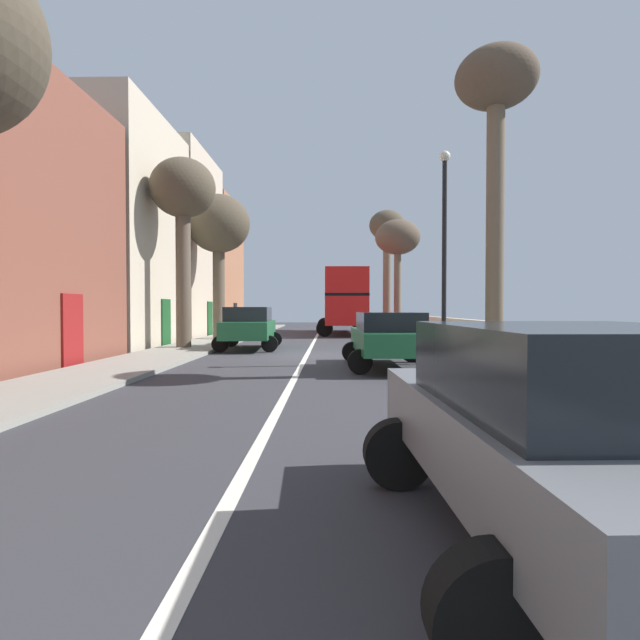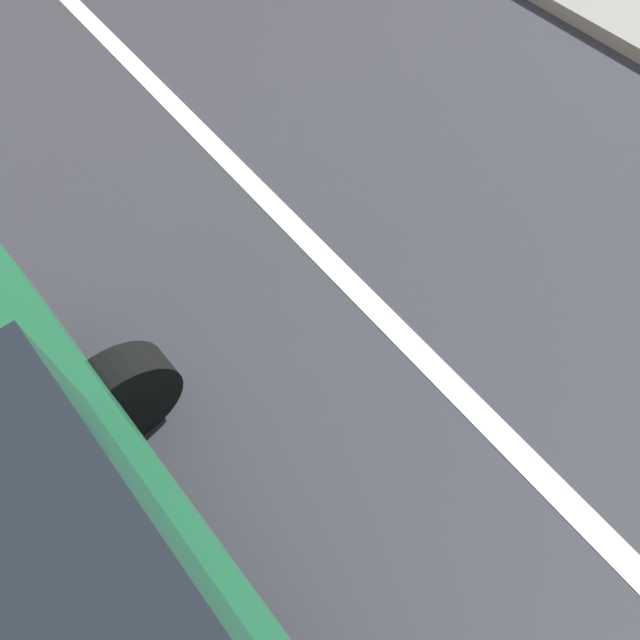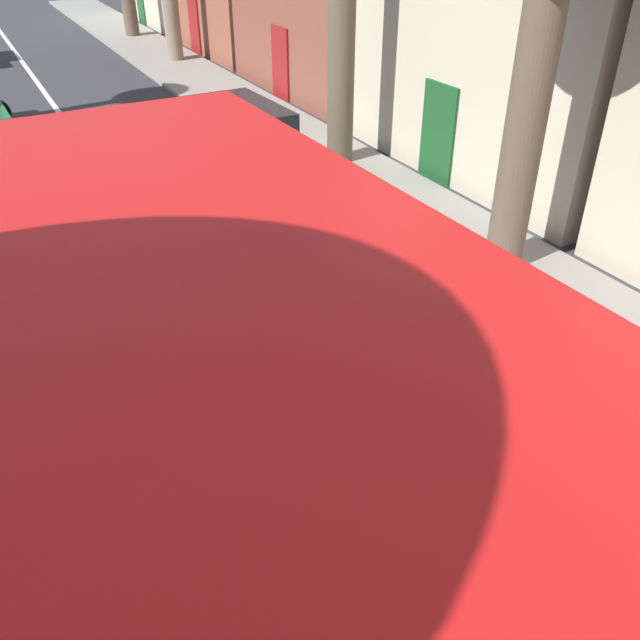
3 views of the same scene
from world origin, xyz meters
The scene contains 4 objects.
ground_plane centered at (0.00, 0.00, 0.00)m, with size 84.00×84.00×0.00m, color #333338.
road_centre_line centered at (0.00, 0.00, 0.00)m, with size 0.16×54.00×0.01m, color silver.
sidewalk_left centered at (-4.90, 0.00, 0.06)m, with size 2.60×60.00×0.12m, color gray.
parked_car_green_left_2 centered at (-2.50, 2.42, 0.98)m, with size 2.67×4.64×1.74m.
Camera 3 is at (2.47, 15.33, 5.40)m, focal length 37.14 mm.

